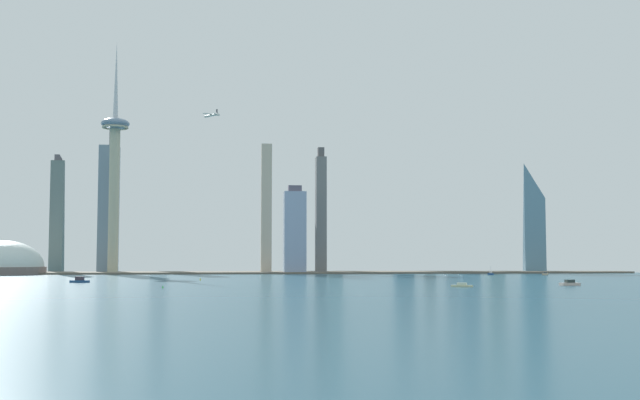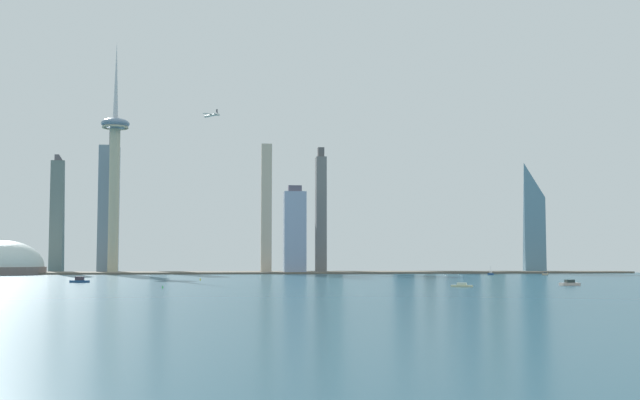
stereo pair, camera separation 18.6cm
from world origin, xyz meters
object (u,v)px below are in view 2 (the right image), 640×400
object	(u,v)px
skyscraper_3	(109,209)
skyscraper_8	(266,209)
skyscraper_2	(293,233)
skyscraper_11	(532,203)
boat_1	(570,283)
skyscraper_12	(160,213)
skyscraper_0	(321,213)
observation_tower	(115,162)
stadium_dome	(4,267)
skyscraper_9	(334,209)
boat_3	(80,280)
skyscraper_7	(58,216)
airplane	(211,115)
skyscraper_10	(494,213)
boat_0	(545,274)
skyscraper_5	(403,230)
skyscraper_6	(430,244)
skyscraper_4	(468,215)
channel_buoy_0	(200,279)
skyscraper_13	(295,231)
skyscraper_1	(452,232)
boat_4	(462,285)
channel_buoy_1	(163,287)

from	to	relation	value
skyscraper_3	skyscraper_8	size ratio (longest dim) A/B	1.15
skyscraper_2	skyscraper_11	bearing A→B (deg)	-13.02
skyscraper_8	boat_1	distance (m)	461.79
skyscraper_12	skyscraper_0	bearing A→B (deg)	-22.28
observation_tower	stadium_dome	size ratio (longest dim) A/B	3.02
skyscraper_9	boat_3	bearing A→B (deg)	-124.86
skyscraper_2	skyscraper_7	size ratio (longest dim) A/B	0.68
stadium_dome	airplane	size ratio (longest dim) A/B	4.06
skyscraper_10	boat_3	world-z (taller)	skyscraper_10
boat_1	boat_0	bearing A→B (deg)	58.23
skyscraper_5	skyscraper_0	bearing A→B (deg)	-146.44
skyscraper_12	skyscraper_2	bearing A→B (deg)	-0.72
skyscraper_7	skyscraper_11	distance (m)	611.27
skyscraper_6	boat_3	world-z (taller)	skyscraper_6
skyscraper_10	airplane	distance (m)	414.36
skyscraper_6	skyscraper_4	bearing A→B (deg)	7.27
skyscraper_5	boat_3	size ratio (longest dim) A/B	7.30
boat_0	channel_buoy_0	xyz separation A→B (m)	(-377.82, -151.20, -0.21)
skyscraper_10	skyscraper_13	distance (m)	310.44
skyscraper_10	skyscraper_7	bearing A→B (deg)	-178.33
skyscraper_1	skyscraper_3	distance (m)	439.32
skyscraper_13	boat_4	world-z (taller)	skyscraper_13
skyscraper_2	skyscraper_6	bearing A→B (deg)	-6.46
skyscraper_1	boat_1	bearing A→B (deg)	-95.64
stadium_dome	skyscraper_7	xyz separation A→B (m)	(38.66, 99.11, 64.84)
skyscraper_0	boat_0	world-z (taller)	skyscraper_0
boat_0	boat_1	bearing A→B (deg)	-154.98
skyscraper_5	skyscraper_12	xyz separation A→B (m)	(-324.91, 2.04, 22.13)
skyscraper_3	airplane	bearing A→B (deg)	-7.40
skyscraper_0	skyscraper_1	distance (m)	182.52
skyscraper_8	skyscraper_11	xyz separation A→B (m)	(344.07, 16.82, 10.12)
skyscraper_7	channel_buoy_1	xyz separation A→B (m)	(175.73, -506.79, -72.15)
skyscraper_13	channel_buoy_1	size ratio (longest dim) A/B	53.95
skyscraper_5	skyscraper_11	xyz separation A→B (m)	(154.26, -70.49, 33.15)
skyscraper_9	boat_4	bearing A→B (deg)	-87.23
skyscraper_8	skyscraper_11	world-z (taller)	skyscraper_11
skyscraper_6	skyscraper_13	bearing A→B (deg)	-157.58
skyscraper_4	skyscraper_11	bearing A→B (deg)	-40.25
skyscraper_13	skyscraper_0	bearing A→B (deg)	26.04
skyscraper_3	skyscraper_10	xyz separation A→B (m)	(515.78, 60.74, 1.73)
skyscraper_2	boat_0	world-z (taller)	skyscraper_2
stadium_dome	skyscraper_10	xyz separation A→B (m)	(623.95, 116.22, 72.64)
skyscraper_3	skyscraper_6	xyz separation A→B (m)	(414.16, 26.03, -41.73)
observation_tower	skyscraper_11	size ratio (longest dim) A/B	1.43
skyscraper_7	skyscraper_8	world-z (taller)	skyscraper_8
skyscraper_7	skyscraper_13	bearing A→B (deg)	-17.65
skyscraper_1	skyscraper_3	size ratio (longest dim) A/B	0.60
skyscraper_4	boat_0	world-z (taller)	skyscraper_4
skyscraper_11	skyscraper_1	bearing A→B (deg)	164.25
stadium_dome	skyscraper_13	distance (m)	338.57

